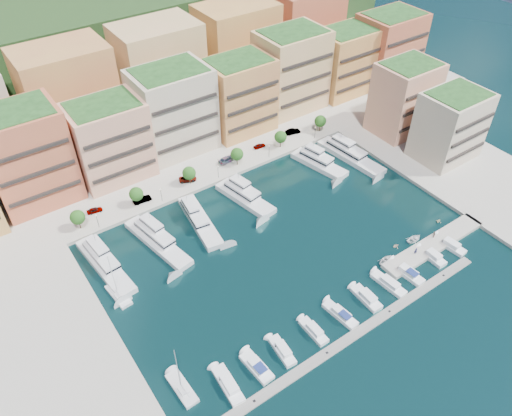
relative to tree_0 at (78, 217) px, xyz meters
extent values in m
plane|color=black|center=(40.00, -33.50, -4.74)|extent=(400.00, 400.00, 0.00)
cube|color=#9E998E|center=(40.00, 28.50, -4.74)|extent=(220.00, 64.00, 2.00)
cube|color=#9E998E|center=(102.00, -41.50, -4.74)|extent=(34.00, 76.00, 2.00)
cube|color=#9E998E|center=(-22.00, -41.50, -4.74)|extent=(34.00, 76.00, 2.00)
cube|color=#1C3315|center=(40.00, 76.50, -4.74)|extent=(240.00, 40.00, 58.00)
cube|color=gray|center=(37.00, -63.50, -4.74)|extent=(72.00, 2.20, 0.35)
cube|color=#9E998E|center=(70.00, -55.50, -4.74)|extent=(32.00, 5.00, 2.00)
cube|color=#BA573E|center=(-4.00, 18.50, 9.26)|extent=(20.00, 16.00, 26.00)
cube|color=black|center=(-4.00, 10.25, 9.26)|extent=(18.40, 0.50, 0.90)
cube|color=#1D441B|center=(-4.00, 18.50, 22.66)|extent=(17.60, 14.08, 0.80)
cube|color=tan|center=(17.00, 16.50, 7.26)|extent=(20.00, 15.00, 22.00)
cube|color=black|center=(17.00, 8.75, 7.26)|extent=(18.40, 0.50, 0.90)
cube|color=#1D441B|center=(17.00, 16.50, 18.66)|extent=(17.60, 13.20, 0.80)
cube|color=beige|center=(38.00, 18.50, 8.76)|extent=(22.00, 16.00, 25.00)
cube|color=black|center=(38.00, 10.25, 8.76)|extent=(20.24, 0.50, 0.90)
cube|color=#1D441B|center=(38.00, 18.50, 21.66)|extent=(19.36, 14.08, 0.80)
cube|color=tan|center=(60.00, 16.50, 7.76)|extent=(20.00, 15.00, 23.00)
cube|color=black|center=(60.00, 8.75, 7.76)|extent=(18.40, 0.50, 0.90)
cube|color=#1D441B|center=(60.00, 16.50, 19.66)|extent=(17.60, 13.20, 0.80)
cube|color=#E4AA78|center=(82.00, 18.50, 9.26)|extent=(22.00, 16.00, 26.00)
cube|color=black|center=(82.00, 10.25, 9.26)|extent=(20.24, 0.50, 0.90)
cube|color=#1D441B|center=(82.00, 18.50, 22.66)|extent=(19.36, 14.08, 0.80)
cube|color=#D89F4F|center=(104.00, 16.50, 7.26)|extent=(20.00, 15.00, 22.00)
cube|color=black|center=(104.00, 8.75, 7.26)|extent=(18.40, 0.50, 0.90)
cube|color=#1D441B|center=(104.00, 16.50, 18.66)|extent=(17.60, 13.20, 0.80)
cube|color=#BA573E|center=(124.00, 14.50, 8.26)|extent=(22.00, 16.00, 24.00)
cube|color=black|center=(124.00, 6.25, 8.26)|extent=(20.24, 0.50, 0.90)
cube|color=#1D441B|center=(124.00, 14.50, 20.66)|extent=(19.36, 14.08, 0.80)
cube|color=tan|center=(102.00, -13.50, 7.26)|extent=(18.00, 14.00, 22.00)
cube|color=black|center=(102.00, -20.75, 7.26)|extent=(16.56, 0.50, 0.90)
cube|color=#1D441B|center=(102.00, -13.50, 18.66)|extent=(15.84, 12.32, 0.80)
cube|color=beige|center=(102.00, -31.50, 6.26)|extent=(18.00, 14.00, 20.00)
cube|color=black|center=(102.00, -38.75, 6.26)|extent=(16.56, 0.50, 0.90)
cube|color=#1D441B|center=(102.00, -31.50, 16.66)|extent=(15.84, 12.32, 0.80)
cube|color=tan|center=(15.00, 40.50, 11.26)|extent=(26.00, 18.00, 30.00)
cube|color=#E4AA78|center=(45.00, 40.50, 11.26)|extent=(26.00, 18.00, 30.00)
cube|color=#D89F4F|center=(75.00, 40.50, 11.26)|extent=(26.00, 18.00, 30.00)
cube|color=#BA573E|center=(105.00, 40.50, 11.26)|extent=(26.00, 18.00, 30.00)
cylinder|color=#473323|center=(0.00, 0.00, -2.24)|extent=(0.24, 0.24, 3.00)
sphere|color=#164D17|center=(0.00, 0.00, 0.01)|extent=(3.80, 3.80, 3.80)
cylinder|color=#473323|center=(16.00, 0.00, -2.24)|extent=(0.24, 0.24, 3.00)
sphere|color=#164D17|center=(16.00, 0.00, 0.01)|extent=(3.80, 3.80, 3.80)
cylinder|color=#473323|center=(32.00, 0.00, -2.24)|extent=(0.24, 0.24, 3.00)
sphere|color=#164D17|center=(32.00, 0.00, 0.01)|extent=(3.80, 3.80, 3.80)
cylinder|color=#473323|center=(48.00, 0.00, -2.24)|extent=(0.24, 0.24, 3.00)
sphere|color=#164D17|center=(48.00, 0.00, 0.01)|extent=(3.80, 3.80, 3.80)
cylinder|color=#473323|center=(64.00, 0.00, -2.24)|extent=(0.24, 0.24, 3.00)
sphere|color=#164D17|center=(64.00, 0.00, 0.01)|extent=(3.80, 3.80, 3.80)
cylinder|color=#473323|center=(80.00, 0.00, -2.24)|extent=(0.24, 0.24, 3.00)
sphere|color=#164D17|center=(80.00, 0.00, 0.01)|extent=(3.80, 3.80, 3.80)
cylinder|color=black|center=(4.00, -2.30, -1.74)|extent=(0.10, 0.10, 4.00)
sphere|color=#FFF2CC|center=(4.00, -2.30, 0.31)|extent=(0.30, 0.30, 0.30)
cylinder|color=black|center=(22.00, -2.30, -1.74)|extent=(0.10, 0.10, 4.00)
sphere|color=#FFF2CC|center=(22.00, -2.30, 0.31)|extent=(0.30, 0.30, 0.30)
cylinder|color=black|center=(40.00, -2.30, -1.74)|extent=(0.10, 0.10, 4.00)
sphere|color=#FFF2CC|center=(40.00, -2.30, 0.31)|extent=(0.30, 0.30, 0.30)
cylinder|color=black|center=(58.00, -2.30, -1.74)|extent=(0.10, 0.10, 4.00)
sphere|color=#FFF2CC|center=(58.00, -2.30, 0.31)|extent=(0.30, 0.30, 0.30)
cylinder|color=black|center=(76.00, -2.30, -1.74)|extent=(0.10, 0.10, 4.00)
sphere|color=#FFF2CC|center=(76.00, -2.30, 0.31)|extent=(0.30, 0.30, 0.30)
cube|color=silver|center=(0.16, -15.75, -4.39)|extent=(6.60, 22.82, 2.30)
cube|color=silver|center=(0.16, -13.50, -2.34)|extent=(4.86, 12.66, 1.80)
cube|color=black|center=(0.16, -13.50, -2.34)|extent=(4.93, 12.73, 0.55)
cube|color=silver|center=(0.16, -11.70, -0.74)|extent=(3.35, 6.97, 1.40)
cylinder|color=#B2B2B7|center=(0.16, -10.35, 0.86)|extent=(0.14, 0.14, 1.80)
cube|color=silver|center=(13.86, -15.86, -4.39)|extent=(8.35, 23.15, 2.30)
cube|color=silver|center=(13.86, -13.59, -2.34)|extent=(5.77, 12.94, 1.80)
cube|color=black|center=(13.86, -13.59, -2.34)|extent=(5.84, 13.01, 0.55)
cube|color=silver|center=(13.86, -11.77, -0.74)|extent=(3.81, 7.18, 1.40)
cylinder|color=#B2B2B7|center=(13.86, -10.41, 0.86)|extent=(0.14, 0.14, 1.80)
cube|color=black|center=(13.86, -15.86, -4.84)|extent=(8.41, 23.21, 0.35)
cube|color=silver|center=(26.44, -15.14, -4.39)|extent=(7.44, 21.70, 2.30)
cube|color=silver|center=(26.44, -13.01, -2.34)|extent=(5.30, 12.11, 1.80)
cube|color=black|center=(26.44, -13.01, -2.34)|extent=(5.36, 12.17, 0.55)
cube|color=silver|center=(26.44, -11.31, -0.74)|extent=(3.57, 6.70, 1.40)
cylinder|color=#B2B2B7|center=(26.44, -10.03, 0.86)|extent=(0.14, 0.14, 1.80)
cube|color=silver|center=(41.33, -14.06, -4.39)|extent=(8.36, 19.70, 2.30)
cube|color=silver|center=(41.33, -12.15, -2.34)|extent=(5.91, 11.08, 1.80)
cube|color=black|center=(41.33, -12.15, -2.34)|extent=(5.98, 11.15, 0.55)
cube|color=silver|center=(41.33, -10.62, -0.74)|extent=(3.97, 6.18, 1.40)
cylinder|color=#B2B2B7|center=(41.33, -9.47, 0.86)|extent=(0.14, 0.14, 1.80)
cube|color=silver|center=(68.33, -13.61, -4.39)|extent=(8.47, 18.83, 2.30)
cube|color=silver|center=(68.33, -11.79, -2.34)|extent=(5.93, 10.62, 1.80)
cube|color=black|center=(68.33, -11.79, -2.34)|extent=(6.00, 10.69, 0.55)
cube|color=silver|center=(68.33, -10.33, -0.74)|extent=(3.95, 5.95, 1.40)
cylinder|color=#B2B2B7|center=(68.33, -9.24, 0.86)|extent=(0.14, 0.14, 1.80)
cube|color=silver|center=(78.71, -16.21, -4.39)|extent=(7.50, 23.83, 2.30)
cube|color=silver|center=(78.71, -13.87, -2.34)|extent=(5.51, 13.25, 1.80)
cube|color=black|center=(78.71, -13.87, -2.34)|extent=(5.57, 13.31, 0.55)
cube|color=silver|center=(78.71, -12.00, -0.74)|extent=(3.78, 7.31, 1.40)
cylinder|color=#B2B2B7|center=(78.71, -10.59, 0.86)|extent=(0.14, 0.14, 1.80)
cube|color=white|center=(7.70, -58.00, -4.49)|extent=(3.35, 9.20, 1.40)
cube|color=white|center=(7.70, -58.45, -3.19)|extent=(2.43, 4.47, 1.10)
cube|color=black|center=(7.70, -56.65, -3.44)|extent=(1.97, 0.24, 0.55)
cube|color=white|center=(14.38, -58.00, -4.49)|extent=(3.36, 8.09, 1.40)
cube|color=white|center=(14.38, -58.40, -3.19)|extent=(2.46, 3.94, 1.10)
cube|color=black|center=(14.38, -56.81, -3.44)|extent=(2.04, 0.24, 0.55)
cube|color=navy|center=(14.38, -59.42, -2.59)|extent=(2.14, 2.50, 0.12)
cube|color=white|center=(20.74, -58.00, -4.49)|extent=(3.12, 7.80, 1.40)
cube|color=white|center=(20.74, -58.38, -3.19)|extent=(2.20, 3.82, 1.10)
cube|color=black|center=(20.74, -56.86, -3.44)|extent=(1.71, 0.27, 0.55)
cube|color=white|center=(28.99, -58.00, -4.49)|extent=(2.37, 7.46, 1.40)
cube|color=white|center=(28.99, -58.37, -3.19)|extent=(1.85, 3.58, 1.10)
cube|color=black|center=(28.99, -56.88, -3.44)|extent=(1.70, 0.10, 0.55)
cube|color=white|center=(36.48, -58.00, -4.49)|extent=(3.33, 8.84, 1.40)
cube|color=white|center=(36.48, -58.43, -3.19)|extent=(2.32, 4.32, 1.10)
cube|color=black|center=(36.48, -56.71, -3.44)|extent=(1.75, 0.28, 0.55)
cube|color=navy|center=(36.48, -59.55, -2.59)|extent=(1.96, 2.75, 0.12)
cube|color=white|center=(44.35, -58.00, -4.49)|extent=(3.02, 7.92, 1.40)
cube|color=white|center=(44.35, -58.39, -3.19)|extent=(2.28, 3.83, 1.10)
cube|color=black|center=(44.35, -56.83, -3.44)|extent=(1.99, 0.17, 0.55)
cube|color=white|center=(51.38, -58.00, -4.49)|extent=(3.26, 9.01, 1.40)
cube|color=white|center=(51.38, -58.44, -3.19)|extent=(2.33, 4.39, 1.10)
cube|color=black|center=(51.38, -56.68, -3.44)|extent=(1.84, 0.25, 0.55)
cube|color=white|center=(57.35, -58.00, -4.49)|extent=(3.44, 9.17, 1.40)
cube|color=white|center=(57.35, -58.45, -3.19)|extent=(2.44, 4.48, 1.10)
cube|color=black|center=(57.35, -56.65, -3.44)|extent=(1.90, 0.27, 0.55)
cube|color=navy|center=(57.35, -59.62, -2.59)|extent=(2.08, 2.85, 0.12)
cube|color=white|center=(66.39, -58.00, -4.49)|extent=(2.73, 7.22, 1.40)
cube|color=white|center=(66.39, -58.36, -3.19)|extent=(2.09, 3.48, 1.10)
cube|color=black|center=(66.39, -56.92, -3.44)|extent=(1.88, 0.13, 0.55)
cube|color=white|center=(73.03, -58.00, -4.49)|extent=(3.37, 8.33, 1.40)
cube|color=white|center=(73.03, -58.41, -3.19)|extent=(2.38, 4.08, 1.10)
cube|color=black|center=(73.03, -56.78, -3.44)|extent=(1.85, 0.29, 0.55)
cube|color=silver|center=(0.11, -53.51, -4.54)|extent=(3.07, 8.43, 1.20)
cube|color=silver|center=(0.11, -54.35, -3.64)|extent=(1.75, 2.14, 0.60)
cylinder|color=#B2B2B7|center=(0.11, -53.10, 2.06)|extent=(0.14, 0.14, 12.00)
cylinder|color=#B2B2B7|center=(0.11, -54.76, -2.94)|extent=(0.22, 3.75, 0.10)
cube|color=silver|center=(-0.75, -25.40, -4.54)|extent=(3.46, 8.30, 1.20)
cube|color=silver|center=(-0.75, -26.21, -3.64)|extent=(1.80, 2.16, 0.60)
cylinder|color=#B2B2B7|center=(-0.75, -25.00, 2.06)|extent=(0.14, 0.14, 12.00)
cylinder|color=#B2B2B7|center=(-0.75, -26.62, -2.94)|extent=(0.44, 3.63, 0.10)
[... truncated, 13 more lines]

